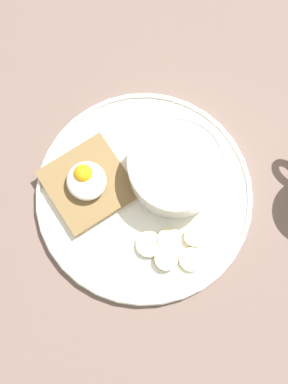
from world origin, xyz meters
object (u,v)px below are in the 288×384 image
at_px(banana_slice_inner, 191,260).
at_px(poached_egg, 86,180).
at_px(banana_slice_front, 194,236).
at_px(banana_slice_right, 149,244).
at_px(banana_slice_left, 166,259).
at_px(banana_slice_back, 169,240).
at_px(oatmeal_bowl, 176,169).
at_px(toast_slice, 88,184).

bearing_deg(banana_slice_inner, poached_egg, -169.20).
xyz_separation_m(banana_slice_front, banana_slice_right, (-0.03, -0.05, -0.00)).
distance_m(banana_slice_left, banana_slice_right, 0.03).
height_order(poached_egg, banana_slice_left, poached_egg).
xyz_separation_m(poached_egg, banana_slice_left, (0.15, 0.01, -0.02)).
height_order(poached_egg, banana_slice_inner, poached_egg).
height_order(banana_slice_back, banana_slice_right, banana_slice_back).
bearing_deg(poached_egg, oatmeal_bowl, 54.48).
relative_size(banana_slice_right, banana_slice_inner, 1.27).
bearing_deg(toast_slice, poached_egg, 163.27).
distance_m(banana_slice_right, banana_slice_inner, 0.06).
bearing_deg(banana_slice_inner, banana_slice_front, 128.59).
xyz_separation_m(banana_slice_left, banana_slice_inner, (0.02, 0.02, -0.00)).
height_order(banana_slice_back, banana_slice_inner, banana_slice_back).
xyz_separation_m(banana_slice_back, banana_slice_inner, (0.04, 0.00, -0.00)).
bearing_deg(banana_slice_left, poached_egg, -176.63).
xyz_separation_m(banana_slice_front, banana_slice_left, (-0.00, -0.05, 0.00)).
bearing_deg(banana_slice_left, banana_slice_inner, 46.16).
bearing_deg(banana_slice_back, toast_slice, -167.18).
xyz_separation_m(banana_slice_right, banana_slice_inner, (0.05, 0.03, -0.00)).
height_order(banana_slice_left, banana_slice_right, banana_slice_left).
bearing_deg(toast_slice, banana_slice_inner, 11.06).
xyz_separation_m(poached_egg, banana_slice_inner, (0.17, 0.03, -0.02)).
distance_m(poached_egg, banana_slice_right, 0.12).
bearing_deg(banana_slice_inner, toast_slice, -168.94).
relative_size(oatmeal_bowl, banana_slice_front, 3.37).
xyz_separation_m(banana_slice_front, banana_slice_back, (-0.02, -0.03, -0.00)).
bearing_deg(oatmeal_bowl, banana_slice_back, -48.03).
height_order(oatmeal_bowl, banana_slice_left, oatmeal_bowl).
bearing_deg(banana_slice_back, banana_slice_right, -118.95).
distance_m(banana_slice_front, banana_slice_left, 0.05).
distance_m(banana_slice_front, banana_slice_right, 0.06).
distance_m(toast_slice, banana_slice_left, 0.14).
bearing_deg(banana_slice_back, banana_slice_inner, 5.05).
bearing_deg(oatmeal_bowl, poached_egg, -125.52).
xyz_separation_m(toast_slice, banana_slice_front, (0.15, 0.06, -0.00)).
distance_m(oatmeal_bowl, toast_slice, 0.12).
xyz_separation_m(poached_egg, banana_slice_back, (0.13, 0.03, -0.02)).
height_order(banana_slice_front, banana_slice_right, banana_slice_front).
xyz_separation_m(oatmeal_bowl, banana_slice_front, (0.08, -0.04, -0.02)).
xyz_separation_m(banana_slice_left, banana_slice_right, (-0.03, -0.00, -0.00)).
relative_size(toast_slice, banana_slice_left, 2.87).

